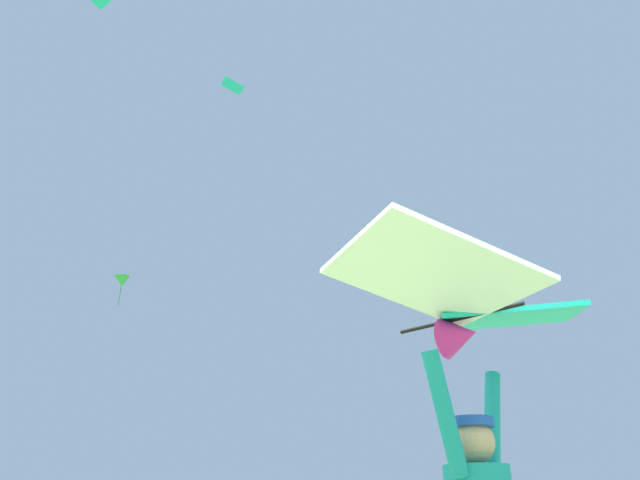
# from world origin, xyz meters

# --- Properties ---
(held_stunt_kite) EXTENTS (2.00, 1.36, 0.43)m
(held_stunt_kite) POSITION_xyz_m (0.22, -0.02, 2.23)
(held_stunt_kite) COLOR black
(distant_kite_green_overhead_distant) EXTENTS (1.33, 1.32, 2.11)m
(distant_kite_green_overhead_distant) POSITION_xyz_m (2.54, 32.61, 14.61)
(distant_kite_green_overhead_distant) COLOR green
(distant_kite_teal_far_center) EXTENTS (1.22, 1.21, 0.41)m
(distant_kite_teal_far_center) POSITION_xyz_m (3.24, 14.85, 17.19)
(distant_kite_teal_far_center) COLOR #19B2AD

